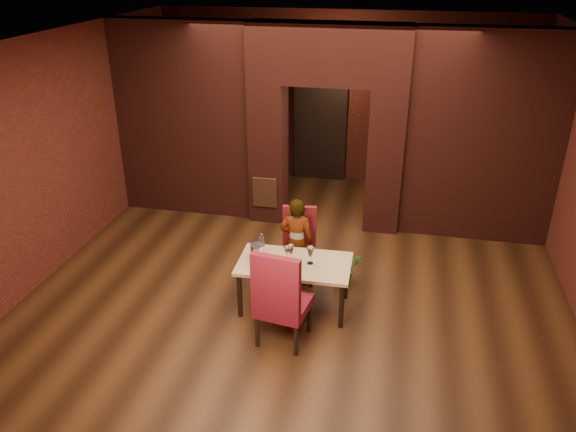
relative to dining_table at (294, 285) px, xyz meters
name	(u,v)px	position (x,y,z in m)	size (l,w,h in m)	color
floor	(301,282)	(-0.02, 0.59, -0.33)	(8.00, 8.00, 0.00)	#422410
ceiling	(304,42)	(-0.02, 0.59, 2.87)	(7.00, 8.00, 0.04)	silver
wall_back	(342,99)	(-0.02, 4.59, 1.27)	(7.00, 0.04, 3.20)	maroon
wall_front	(184,400)	(-0.02, -3.41, 1.27)	(7.00, 0.04, 3.20)	maroon
wall_left	(53,155)	(-3.52, 0.59, 1.27)	(0.04, 8.00, 3.20)	maroon
pillar_left	(268,152)	(-0.97, 2.59, 0.82)	(0.55, 0.55, 2.30)	maroon
pillar_right	(385,160)	(0.93, 2.59, 0.82)	(0.55, 0.55, 2.30)	maroon
lintel	(329,54)	(-0.02, 2.59, 2.42)	(2.45, 0.55, 0.90)	maroon
wing_wall_left	(185,120)	(-2.38, 2.59, 1.27)	(2.27, 0.35, 3.20)	maroon
wing_wall_right	(483,139)	(2.34, 2.59, 1.27)	(2.27, 0.35, 3.20)	maroon
vent_panel	(265,193)	(-0.97, 2.30, 0.22)	(0.40, 0.03, 0.50)	#A65430
rear_door	(320,127)	(-0.42, 4.53, 0.72)	(0.90, 0.08, 2.10)	black
rear_door_frame	(320,127)	(-0.42, 4.49, 0.72)	(1.02, 0.04, 2.22)	black
dining_table	(294,285)	(0.00, 0.00, 0.00)	(1.39, 0.78, 0.65)	tan
chair_far	(298,246)	(-0.09, 0.68, 0.18)	(0.46, 0.46, 1.02)	maroon
chair_near	(284,294)	(0.01, -0.66, 0.29)	(0.56, 0.56, 1.23)	maroon
person_seated	(296,242)	(-0.09, 0.59, 0.30)	(0.46, 0.30, 1.25)	white
wine_glass_a	(287,254)	(-0.10, 0.02, 0.43)	(0.08, 0.08, 0.20)	silver
wine_glass_b	(291,253)	(-0.06, 0.05, 0.43)	(0.08, 0.08, 0.21)	silver
wine_glass_c	(310,255)	(0.19, 0.02, 0.44)	(0.09, 0.09, 0.22)	white
tasting_sheet	(282,267)	(-0.13, -0.15, 0.33)	(0.27, 0.20, 0.00)	white
wine_bucket	(258,252)	(-0.46, -0.03, 0.43)	(0.18, 0.18, 0.22)	silver
water_bottle	(262,244)	(-0.45, 0.12, 0.47)	(0.07, 0.07, 0.29)	silver
potted_plant	(345,267)	(0.55, 0.73, -0.10)	(0.41, 0.36, 0.46)	#21631E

